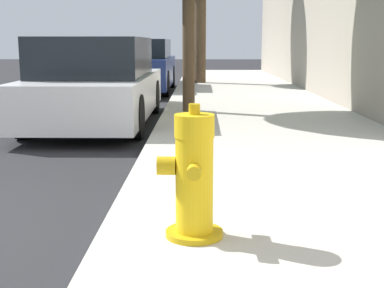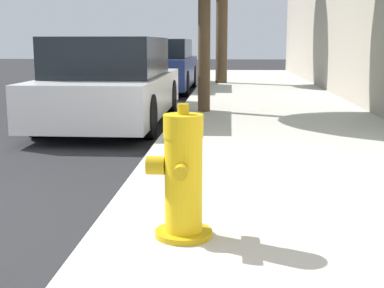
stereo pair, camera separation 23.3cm
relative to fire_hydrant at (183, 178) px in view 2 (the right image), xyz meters
The scene contains 4 objects.
sidewalk_slab 1.13m from the fire_hydrant, ahead, with size 3.25×40.00×0.15m.
fire_hydrant is the anchor object (origin of this frame).
parked_car_near 5.70m from the fire_hydrant, 106.47° to the left, with size 1.73×4.48×1.39m.
parked_car_mid 11.48m from the fire_hydrant, 97.96° to the left, with size 1.72×4.50×1.40m.
Camera 2 is at (2.65, -3.24, 1.31)m, focal length 50.00 mm.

